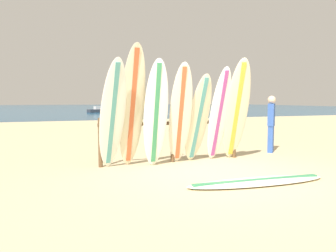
{
  "coord_description": "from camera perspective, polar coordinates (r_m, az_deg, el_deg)",
  "views": [
    {
      "loc": [
        -3.05,
        -4.96,
        1.42
      ],
      "look_at": [
        -0.4,
        2.14,
        0.81
      ],
      "focal_mm": 34.2,
      "sensor_mm": 36.0,
      "label": 1
    }
  ],
  "objects": [
    {
      "name": "ground_plane",
      "position": [
        6.0,
        10.91,
        -9.21
      ],
      "size": [
        120.0,
        120.0,
        0.0
      ],
      "primitive_type": "plane",
      "color": "#D3BC8C"
    },
    {
      "name": "ocean_water",
      "position": [
        63.05,
        -17.72,
        3.11
      ],
      "size": [
        120.0,
        80.0,
        0.01
      ],
      "primitive_type": "cube",
      "color": "navy",
      "rests_on": "ground"
    },
    {
      "name": "surfboard_rack",
      "position": [
        7.34,
        0.82,
        -1.06
      ],
      "size": [
        3.39,
        0.09,
        1.05
      ],
      "color": "brown",
      "rests_on": "ground"
    },
    {
      "name": "surfboard_leaning_far_left",
      "position": [
        6.5,
        -9.87,
        1.87
      ],
      "size": [
        0.6,
        0.99,
        2.24
      ],
      "color": "white",
      "rests_on": "ground"
    },
    {
      "name": "surfboard_leaning_left",
      "position": [
        6.69,
        -6.42,
        3.35
      ],
      "size": [
        0.58,
        0.87,
        2.56
      ],
      "color": "beige",
      "rests_on": "ground"
    },
    {
      "name": "surfboard_leaning_center_left",
      "position": [
        6.71,
        -2.19,
        2.16
      ],
      "size": [
        0.53,
        0.56,
        2.27
      ],
      "color": "white",
      "rests_on": "ground"
    },
    {
      "name": "surfboard_leaning_center",
      "position": [
        6.98,
        2.23,
        2.03
      ],
      "size": [
        0.63,
        0.93,
        2.22
      ],
      "color": "silver",
      "rests_on": "ground"
    },
    {
      "name": "surfboard_leaning_center_right",
      "position": [
        7.26,
        5.4,
        1.27
      ],
      "size": [
        0.63,
        0.8,
        2.01
      ],
      "color": "beige",
      "rests_on": "ground"
    },
    {
      "name": "surfboard_leaning_right",
      "position": [
        7.53,
        9.07,
        2.03
      ],
      "size": [
        0.5,
        0.73,
        2.18
      ],
      "color": "white",
      "rests_on": "ground"
    },
    {
      "name": "surfboard_leaning_far_right",
      "position": [
        7.69,
        12.12,
        2.75
      ],
      "size": [
        0.7,
        0.92,
        2.37
      ],
      "color": "beige",
      "rests_on": "ground"
    },
    {
      "name": "surfboard_lying_on_sand",
      "position": [
        5.77,
        15.7,
        -9.5
      ],
      "size": [
        2.63,
        0.73,
        0.08
      ],
      "color": "white",
      "rests_on": "ground"
    },
    {
      "name": "beachgoer_standing",
      "position": [
        9.1,
        17.91,
        0.78
      ],
      "size": [
        0.29,
        0.28,
        1.54
      ],
      "color": "#3359B2",
      "rests_on": "ground"
    },
    {
      "name": "small_boat_offshore",
      "position": [
        38.46,
        -12.31,
        2.78
      ],
      "size": [
        2.66,
        1.7,
        0.71
      ],
      "color": "#333842",
      "rests_on": "ocean_water"
    }
  ]
}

